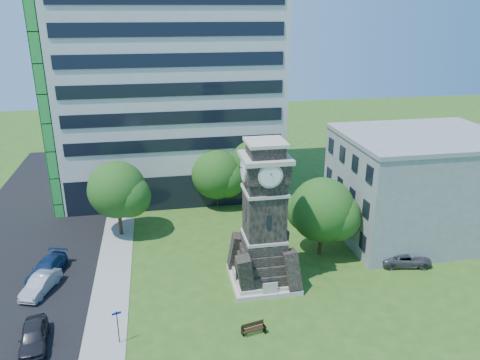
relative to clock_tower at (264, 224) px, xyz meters
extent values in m
plane|color=#2B5217|center=(-3.00, -2.00, -5.28)|extent=(160.00, 160.00, 0.00)
cube|color=gray|center=(-12.50, 3.00, -5.25)|extent=(3.00, 70.00, 0.06)
cube|color=black|center=(-21.00, 3.00, -5.27)|extent=(14.00, 80.00, 0.02)
cube|color=#BAB0A2|center=(0.00, 0.00, -5.08)|extent=(5.40, 5.40, 0.40)
cube|color=#BAB0A2|center=(0.00, 0.00, -4.73)|extent=(4.80, 4.80, 0.30)
cube|color=black|center=(0.00, 0.00, 1.92)|extent=(3.00, 3.00, 6.40)
cube|color=#BAB0A2|center=(0.00, 0.00, -1.08)|extent=(3.25, 3.25, 0.25)
cube|color=#BAB0A2|center=(0.00, 0.00, 2.92)|extent=(3.25, 3.25, 0.25)
cube|color=black|center=(0.00, -1.52, 0.92)|extent=(0.35, 0.08, 1.10)
cube|color=black|center=(0.00, 0.00, 4.72)|extent=(3.30, 3.30, 1.60)
cube|color=#BAB0A2|center=(0.00, 0.00, 5.62)|extent=(3.70, 3.70, 0.35)
cylinder|color=white|center=(0.00, -1.77, 4.72)|extent=(1.56, 0.06, 1.56)
cylinder|color=white|center=(-1.77, 0.00, 4.72)|extent=(0.06, 1.56, 1.56)
cube|color=black|center=(0.00, 0.00, 6.22)|extent=(2.60, 2.60, 0.90)
cube|color=#BAB0A2|center=(0.00, 0.00, 6.82)|extent=(3.00, 3.00, 0.25)
cube|color=silver|center=(-6.00, 24.00, 8.72)|extent=(25.00, 15.00, 28.00)
cube|color=black|center=(-6.00, 16.80, -3.28)|extent=(24.50, 0.80, 4.00)
cube|color=#949699|center=(17.00, 6.00, -0.28)|extent=(15.00, 12.00, 10.00)
cube|color=#949699|center=(17.00, 6.00, 4.92)|extent=(15.20, 12.20, 0.40)
imported|color=#222127|center=(-17.10, -5.00, -4.54)|extent=(2.27, 4.51, 1.47)
imported|color=#9B9DA2|center=(-18.02, 1.72, -4.58)|extent=(2.82, 4.51, 1.40)
imported|color=navy|center=(-17.99, 4.12, -4.57)|extent=(3.27, 5.28, 1.43)
imported|color=#49484D|center=(13.09, 0.30, -4.65)|extent=(4.85, 2.85, 1.27)
cube|color=black|center=(-3.00, -6.53, -4.96)|extent=(0.06, 0.42, 0.65)
cube|color=black|center=(-1.43, -6.53, -4.96)|extent=(0.06, 0.42, 0.65)
cube|color=#352112|center=(-2.21, -6.53, -4.86)|extent=(1.67, 0.44, 0.04)
cube|color=#352112|center=(-2.21, -6.32, -4.60)|extent=(1.67, 0.04, 0.37)
cylinder|color=black|center=(-11.45, -5.80, -3.99)|extent=(0.06, 0.06, 2.58)
cube|color=#0E329C|center=(-11.45, -5.80, -2.86)|extent=(0.62, 0.04, 0.15)
cylinder|color=#332114|center=(-12.20, 11.02, -3.86)|extent=(0.35, 0.35, 2.85)
sphere|color=#2D5519|center=(-12.20, 11.02, -0.38)|extent=(5.67, 5.67, 5.67)
sphere|color=#2D5519|center=(-11.07, 10.45, -0.93)|extent=(4.25, 4.25, 4.25)
sphere|color=#2D5519|center=(-13.19, 11.73, -0.70)|extent=(3.97, 3.97, 3.97)
cylinder|color=#332114|center=(-1.62, 16.57, -4.14)|extent=(0.36, 0.36, 2.29)
sphere|color=#255F1C|center=(-1.62, 16.57, -1.34)|extent=(5.74, 5.74, 5.74)
sphere|color=#255F1C|center=(-0.47, 16.00, -1.78)|extent=(4.31, 4.31, 4.31)
sphere|color=#255F1C|center=(-2.62, 17.29, -1.59)|extent=(4.02, 4.02, 4.02)
cylinder|color=#332114|center=(2.50, 17.01, -3.77)|extent=(0.41, 0.41, 3.01)
sphere|color=#27631D|center=(2.50, 17.01, -0.09)|extent=(5.29, 5.29, 5.29)
sphere|color=#27631D|center=(3.56, 16.48, -0.68)|extent=(3.97, 3.97, 3.97)
sphere|color=#27631D|center=(1.58, 17.67, -0.43)|extent=(3.70, 3.70, 3.70)
cylinder|color=#332114|center=(6.23, 3.52, -3.97)|extent=(0.36, 0.36, 2.63)
sphere|color=#295C1B|center=(6.23, 3.52, -0.75)|extent=(5.87, 5.87, 5.87)
sphere|color=#295C1B|center=(7.40, 2.93, -1.26)|extent=(4.40, 4.40, 4.40)
sphere|color=#295C1B|center=(5.20, 4.25, -1.04)|extent=(4.11, 4.11, 4.11)
camera|label=1|loc=(-8.08, -33.10, 16.31)|focal=35.00mm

